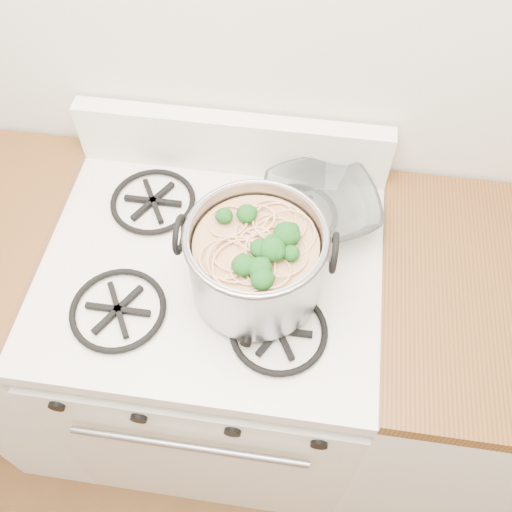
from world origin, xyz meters
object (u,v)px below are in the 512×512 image
at_px(gas_range, 221,353).
at_px(spatula, 270,243).
at_px(stock_pot, 256,261).
at_px(glass_bowl, 320,210).

distance_m(gas_range, spatula, 0.52).
xyz_separation_m(stock_pot, glass_bowl, (0.12, 0.21, -0.08)).
bearing_deg(gas_range, spatula, 23.82).
height_order(spatula, glass_bowl, glass_bowl).
distance_m(stock_pot, glass_bowl, 0.26).
relative_size(gas_range, spatula, 2.98).
bearing_deg(glass_bowl, spatula, -133.79).
xyz_separation_m(spatula, glass_bowl, (0.10, 0.11, 0.00)).
bearing_deg(gas_range, glass_bowl, 35.48).
height_order(gas_range, stock_pot, stock_pot).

